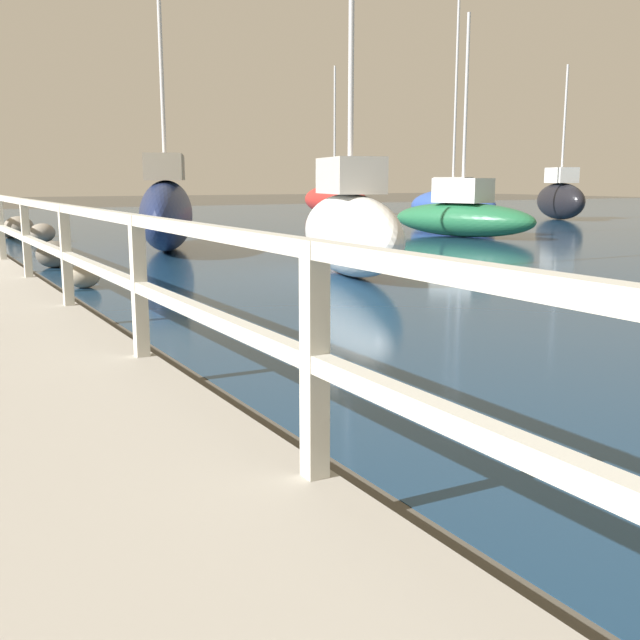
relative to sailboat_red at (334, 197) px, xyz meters
name	(u,v)px	position (x,y,z in m)	size (l,w,h in m)	color
railing	(0,216)	(-15.55, -15.29, 0.18)	(0.10, 32.50, 1.07)	beige
boulder_far_strip	(10,231)	(-14.37, -6.94, -0.60)	(0.51, 0.46, 0.38)	slate
boulder_near_dock	(54,254)	(-14.65, -14.83, -0.55)	(0.64, 0.58, 0.48)	#666056
boulder_downstream	(84,276)	(-14.76, -17.73, -0.61)	(0.46, 0.42, 0.35)	gray
boulder_upstream	(19,227)	(-14.15, -6.99, -0.49)	(0.78, 0.71, 0.59)	gray
boulder_mid_strip	(42,233)	(-13.87, -8.91, -0.55)	(0.64, 0.58, 0.48)	gray
sailboat_red	(334,197)	(0.00, 0.00, 0.00)	(1.70, 4.55, 6.37)	red
sailboat_blue	(452,204)	(0.38, -7.66, -0.07)	(2.35, 3.62, 7.66)	#2D4C9E
sailboat_navy	(167,210)	(-11.76, -12.46, 0.10)	(3.07, 5.63, 5.99)	#192347
sailboat_black	(560,198)	(5.97, -7.49, 0.06)	(2.39, 3.78, 5.90)	black
sailboat_green	(462,215)	(-3.42, -12.70, -0.19)	(2.49, 4.72, 5.89)	#236B42
sailboat_white	(350,227)	(-10.60, -18.39, 0.01)	(2.09, 4.21, 8.29)	white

